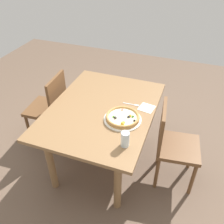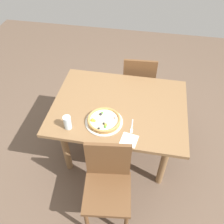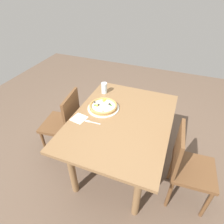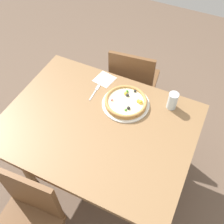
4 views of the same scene
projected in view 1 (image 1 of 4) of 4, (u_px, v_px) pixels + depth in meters
The scene contains 9 objects.
ground_plane at pixel (104, 159), 2.82m from camera, with size 6.00×6.00×0.00m, color brown.
dining_table at pixel (102, 116), 2.43m from camera, with size 1.32×1.00×0.73m.
chair_near at pixel (50, 106), 2.82m from camera, with size 0.42×0.42×0.88m.
chair_far at pixel (172, 143), 2.34m from camera, with size 0.45×0.45×0.88m.
plate at pixel (123, 119), 2.22m from camera, with size 0.35×0.35×0.01m, color silver.
pizza at pixel (123, 117), 2.21m from camera, with size 0.31×0.31×0.05m.
fork at pixel (132, 104), 2.42m from camera, with size 0.02×0.17×0.00m.
drinking_glass at pixel (125, 139), 1.93m from camera, with size 0.07×0.07×0.13m, color silver.
napkin at pixel (147, 108), 2.37m from camera, with size 0.14×0.14×0.00m, color white.
Camera 1 is at (1.77, 0.75, 2.13)m, focal length 39.10 mm.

